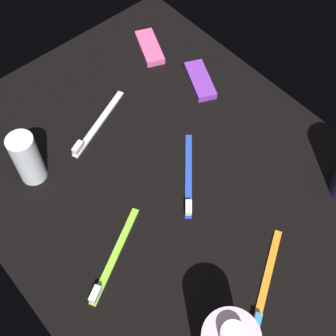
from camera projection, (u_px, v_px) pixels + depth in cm
name	position (u px, v px, depth cm)	size (l,w,h in cm)	color
ground_plane	(168.00, 178.00, 86.41)	(84.00, 64.00, 1.20)	black
deodorant_stick	(27.00, 158.00, 81.53)	(4.79, 4.79, 10.93)	silver
toothbrush_white	(96.00, 126.00, 91.49)	(8.11, 17.05, 2.10)	white
toothbrush_blue	(189.00, 179.00, 84.95)	(14.06, 13.07, 2.10)	blue
toothbrush_orange	(265.00, 285.00, 74.28)	(9.94, 16.24, 2.10)	orange
toothbrush_lime	(112.00, 260.00, 76.57)	(9.69, 16.37, 2.10)	#8CD133
snack_bar_pink	(150.00, 47.00, 103.11)	(10.40, 4.00, 1.50)	#E55999
snack_bar_purple	(200.00, 80.00, 97.80)	(10.40, 4.00, 1.50)	purple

